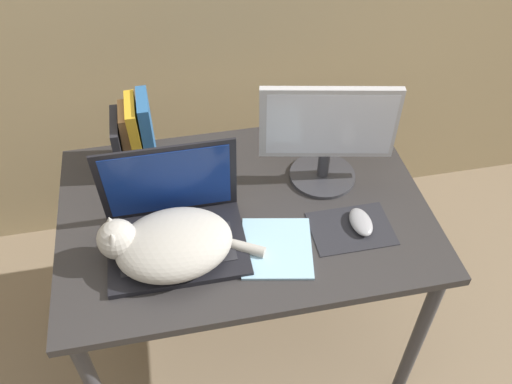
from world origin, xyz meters
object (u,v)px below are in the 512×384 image
Objects in this scene: cat at (168,244)px; external_monitor at (327,135)px; book_row at (134,137)px; laptop at (175,227)px; notepad at (277,248)px; computer_mouse at (361,222)px.

external_monitor is (0.51, 0.24, 0.11)m from cat.
cat is at bearing -80.88° from book_row.
book_row is (-0.09, 0.35, 0.06)m from laptop.
notepad is at bearing -18.13° from laptop.
cat is at bearing -154.84° from external_monitor.
book_row reaches higher than cat.
laptop is at bearing 71.50° from cat.
laptop is 0.29m from notepad.
external_monitor is 0.28m from computer_mouse.
laptop is 1.52× the size of book_row.
external_monitor is at bearing -17.10° from book_row.
cat is 1.79× the size of notepad.
book_row is at bearing 147.26° from computer_mouse.
notepad is at bearing -50.25° from book_row.
laptop is 1.53× the size of notepad.
laptop is at bearing 174.26° from computer_mouse.
cat is 1.12× the size of external_monitor.
notepad is (0.27, -0.09, -0.05)m from laptop.
book_row is (-0.57, 0.18, -0.06)m from external_monitor.
cat is 0.30m from notepad.
computer_mouse is 0.44× the size of notepad.
laptop is 0.36m from book_row.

